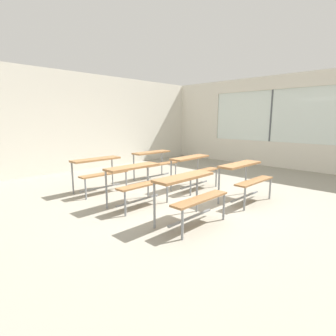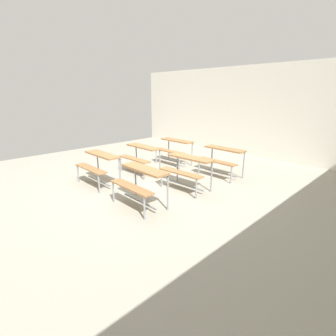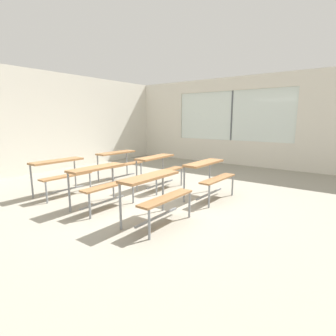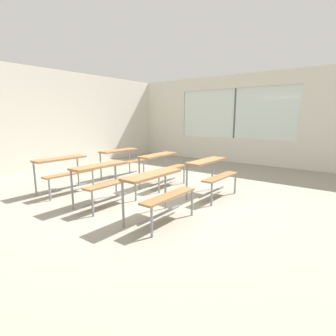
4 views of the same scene
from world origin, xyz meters
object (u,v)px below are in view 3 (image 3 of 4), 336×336
object	(u,v)px
desk_bench_r1c0	(101,177)
desk_bench_r1c1	(159,164)
desk_bench_r2c0	(61,169)
desk_bench_r0c0	(156,188)
desk_bench_r0c1	(209,171)
desk_bench_r2c1	(119,159)

from	to	relation	value
desk_bench_r1c0	desk_bench_r1c1	distance (m)	1.67
desk_bench_r2c0	desk_bench_r1c0	bearing A→B (deg)	-89.80
desk_bench_r1c1	desk_bench_r2c0	distance (m)	2.13
desk_bench_r0c0	desk_bench_r0c1	bearing A→B (deg)	-1.34
desk_bench_r0c0	desk_bench_r0c1	size ratio (longest dim) A/B	0.99
desk_bench_r0c1	desk_bench_r2c1	size ratio (longest dim) A/B	1.00
desk_bench_r0c0	desk_bench_r1c1	xyz separation A→B (m)	(1.66, 1.26, 0.00)
desk_bench_r2c1	desk_bench_r1c0	bearing A→B (deg)	-140.42
desk_bench_r1c0	desk_bench_r2c0	distance (m)	1.31
desk_bench_r2c1	desk_bench_r0c1	bearing A→B (deg)	-90.09
desk_bench_r0c0	desk_bench_r2c1	world-z (taller)	same
desk_bench_r1c0	desk_bench_r0c0	bearing A→B (deg)	-89.76
desk_bench_r0c1	desk_bench_r1c0	xyz separation A→B (m)	(-1.64, 1.30, 0.00)
desk_bench_r1c0	desk_bench_r2c1	distance (m)	2.16
desk_bench_r2c0	desk_bench_r2c1	distance (m)	1.69
desk_bench_r2c0	desk_bench_r2c1	xyz separation A→B (m)	(1.69, 0.03, 0.00)
desk_bench_r0c0	desk_bench_r1c1	bearing A→B (deg)	37.38
desk_bench_r0c1	desk_bench_r2c0	bearing A→B (deg)	123.26
desk_bench_r2c0	desk_bench_r2c1	size ratio (longest dim) A/B	0.99
desk_bench_r0c1	desk_bench_r1c0	world-z (taller)	same
desk_bench_r1c1	desk_bench_r1c0	bearing A→B (deg)	177.87
desk_bench_r1c0	desk_bench_r2c1	world-z (taller)	same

